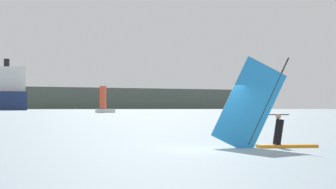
{
  "coord_description": "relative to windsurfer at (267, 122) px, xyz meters",
  "views": [
    {
      "loc": [
        -5.66,
        -19.31,
        1.58
      ],
      "look_at": [
        0.71,
        13.85,
        2.46
      ],
      "focal_mm": 55.78,
      "sensor_mm": 36.0,
      "label": 1
    }
  ],
  "objects": [
    {
      "name": "cargo_ship",
      "position": [
        -56.72,
        426.11,
        9.24
      ],
      "size": [
        42.19,
        148.98,
        37.21
      ],
      "rotation": [
        0.0,
        0.0,
        1.67
      ],
      "color": "navy",
      "rests_on": "ground_plane"
    },
    {
      "name": "windsurfer",
      "position": [
        0.0,
        0.0,
        0.0
      ],
      "size": [
        4.36,
        0.77,
        3.94
      ],
      "rotation": [
        0.0,
        0.0,
        6.25
      ],
      "color": "orange",
      "rests_on": "ground_plane"
    },
    {
      "name": "ground_plane",
      "position": [
        -2.16,
        -0.47,
        -1.02
      ],
      "size": [
        4000.0,
        4000.0,
        0.0
      ],
      "primitive_type": "plane",
      "color": "gray"
    },
    {
      "name": "distant_headland",
      "position": [
        31.31,
        1058.42,
        17.12
      ],
      "size": [
        1109.05,
        588.13,
        36.27
      ],
      "primitive_type": "cube",
      "rotation": [
        0.0,
        0.0,
        0.2
      ],
      "color": "#4C564C",
      "rests_on": "ground_plane"
    },
    {
      "name": "small_sailboat",
      "position": [
        4.54,
        157.44,
        0.05
      ],
      "size": [
        6.82,
        3.7,
        10.23
      ],
      "rotation": [
        0.0,
        0.0,
        0.27
      ],
      "color": "white",
      "rests_on": "ground_plane"
    }
  ]
}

